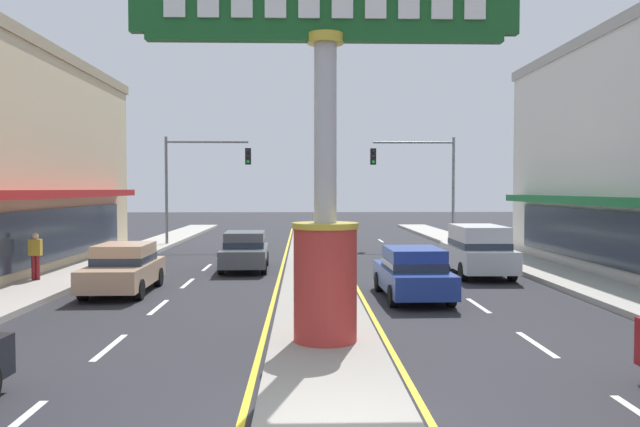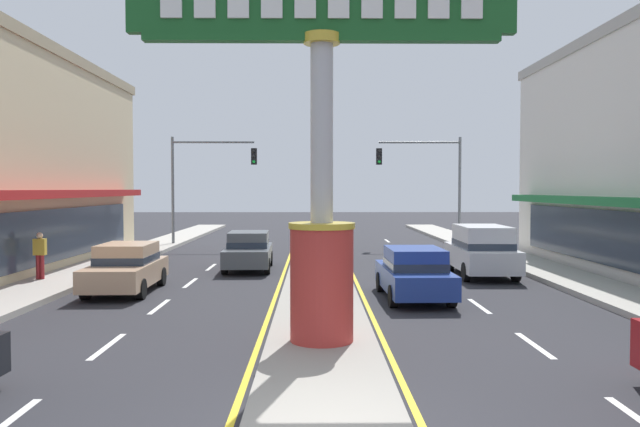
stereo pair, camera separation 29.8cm
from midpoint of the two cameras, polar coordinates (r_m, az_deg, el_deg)
median_strip at (r=26.39m, az=0.11°, el=-4.71°), size 2.29×52.00×0.14m
sidewalk_left at (r=25.87m, az=-20.05°, el=-4.94°), size 2.33×60.00×0.18m
sidewalk_right at (r=26.09m, az=20.22°, el=-4.89°), size 2.33×60.00×0.18m
lane_markings at (r=25.06m, az=0.15°, el=-5.24°), size 9.03×52.00×0.01m
district_sign at (r=12.88m, az=0.83°, el=4.97°), size 7.84×1.37×7.62m
traffic_light_left_side at (r=36.24m, az=-10.23°, el=3.76°), size 4.86×0.46×6.20m
traffic_light_right_side at (r=36.38m, az=10.06°, el=3.76°), size 4.86×0.46×6.20m
sedan_far_right_lane at (r=20.88m, az=-16.71°, el=-4.67°), size 1.89×4.33×1.53m
sedan_near_left_lane at (r=18.93m, az=8.94°, el=-5.31°), size 1.92×4.34×1.53m
suv_mid_left_lane at (r=24.32m, az=14.73°, el=-3.21°), size 2.04×4.64×1.90m
sedan_far_left_oncoming at (r=25.62m, az=-6.15°, el=-3.32°), size 1.94×4.35×1.53m
pedestrian_near_kerb at (r=23.52m, az=-23.66°, el=-3.26°), size 0.41×0.23×1.60m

